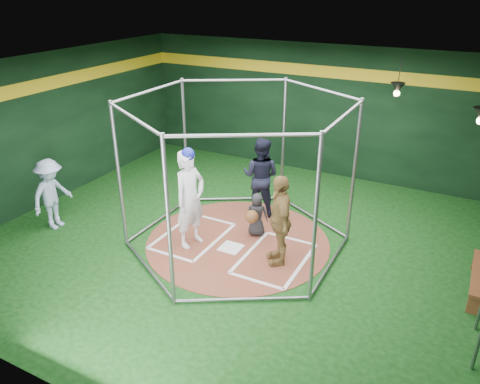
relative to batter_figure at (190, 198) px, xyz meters
The scene contains 12 objects.
room_shell 1.19m from the batter_figure, 32.66° to the left, with size 10.10×9.10×3.53m.
clay_disc 1.40m from the batter_figure, 32.26° to the left, with size 3.80×3.80×0.01m, color brown.
home_plate 1.32m from the batter_figure, 14.38° to the left, with size 0.43×0.43×0.01m, color white.
batter_box_left 1.07m from the batter_figure, 120.31° to the left, with size 1.17×1.77×0.01m.
batter_box_right 2.04m from the batter_figure, ahead, with size 1.17×1.77×0.01m.
batting_cage 1.05m from the batter_figure, 32.26° to the left, with size 4.05×4.67×3.00m.
pendant_lamp_near 5.36m from the batter_figure, 53.84° to the left, with size 0.34×0.34×0.90m.
batter_figure is the anchor object (origin of this frame).
visitor_leopard 1.86m from the batter_figure, ahead, with size 1.05×0.44×1.79m, color tan.
catcher_figure 1.47m from the batter_figure, 41.82° to the left, with size 0.54×0.61×0.95m.
umpire 2.05m from the batter_figure, 71.93° to the left, with size 0.88×0.69×1.81m, color black.
bystander_blue 3.15m from the batter_figure, 165.93° to the right, with size 1.02×0.59×1.58m, color #A2B7D7.
Camera 1 is at (3.95, -7.45, 5.01)m, focal length 35.00 mm.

